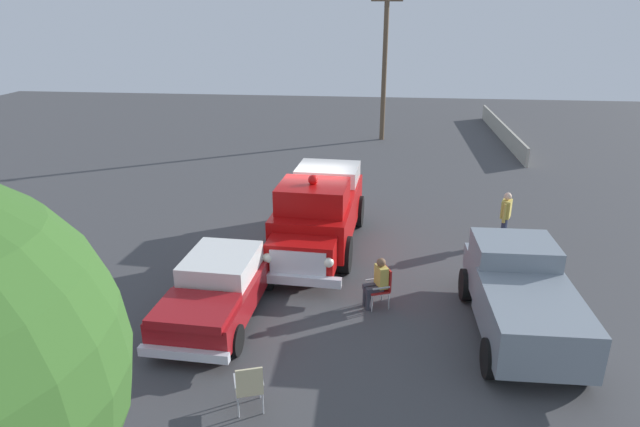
{
  "coord_description": "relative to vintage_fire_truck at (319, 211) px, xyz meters",
  "views": [
    {
      "loc": [
        -16.06,
        -2.18,
        6.9
      ],
      "look_at": [
        -0.55,
        -0.43,
        1.02
      ],
      "focal_mm": 30.63,
      "sensor_mm": 36.0,
      "label": 1
    }
  ],
  "objects": [
    {
      "name": "classic_hot_rod",
      "position": [
        -4.26,
        1.9,
        -0.45
      ],
      "size": [
        4.44,
        2.08,
        1.46
      ],
      "color": "black",
      "rests_on": "ground"
    },
    {
      "name": "parked_pickup",
      "position": [
        -4.22,
        -4.96,
        -0.21
      ],
      "size": [
        4.83,
        2.11,
        1.9
      ],
      "color": "black",
      "rests_on": "ground"
    },
    {
      "name": "lawn_chair_near_truck",
      "position": [
        -3.32,
        -1.94,
        -0.61
      ],
      "size": [
        0.65,
        0.65,
        1.02
      ],
      "color": "#B7BABF",
      "rests_on": "ground"
    },
    {
      "name": "ground_plane",
      "position": [
        0.79,
        0.42,
        -1.2
      ],
      "size": [
        60.0,
        60.0,
        0.0
      ],
      "primitive_type": "plane",
      "color": "#424244"
    },
    {
      "name": "background_fence",
      "position": [
        16.04,
        -8.54,
        -0.75
      ],
      "size": [
        12.12,
        0.12,
        0.9
      ],
      "color": "#A8A393",
      "rests_on": "ground"
    },
    {
      "name": "spectator_standing",
      "position": [
        0.92,
        -5.68,
        -0.23
      ],
      "size": [
        0.63,
        0.39,
        1.68
      ],
      "color": "#2D334C",
      "rests_on": "ground"
    },
    {
      "name": "lawn_chair_by_car",
      "position": [
        -7.68,
        3.57,
        -0.61
      ],
      "size": [
        0.68,
        0.68,
        1.02
      ],
      "color": "#B7BABF",
      "rests_on": "ground"
    },
    {
      "name": "lawn_chair_spare",
      "position": [
        -7.43,
        0.4,
        -0.61
      ],
      "size": [
        0.63,
        0.63,
        1.02
      ],
      "color": "#B7BABF",
      "rests_on": "ground"
    },
    {
      "name": "spectator_seated",
      "position": [
        -3.37,
        -1.82,
        -0.5
      ],
      "size": [
        0.55,
        0.63,
        1.29
      ],
      "color": "#383842",
      "rests_on": "ground"
    },
    {
      "name": "utility_pole",
      "position": [
        15.12,
        -1.83,
        2.9
      ],
      "size": [
        0.66,
        1.65,
        7.9
      ],
      "color": "brown",
      "rests_on": "ground"
    },
    {
      "name": "vintage_fire_truck",
      "position": [
        0.0,
        0.0,
        0.0
      ],
      "size": [
        6.06,
        2.6,
        2.59
      ],
      "color": "black",
      "rests_on": "ground"
    }
  ]
}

